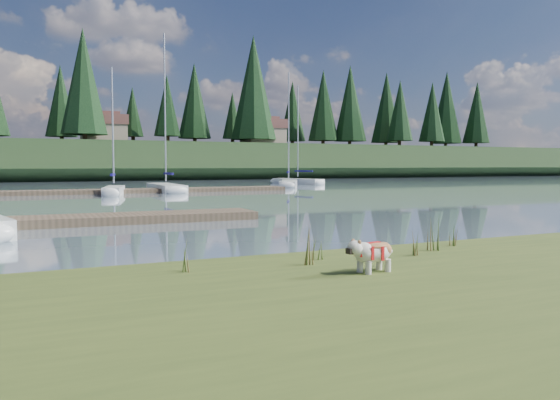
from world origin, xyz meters
name	(u,v)px	position (x,y,z in m)	size (l,w,h in m)	color
ground	(89,194)	(0.00, 30.00, 0.00)	(200.00, 200.00, 0.00)	gray
bank	(400,329)	(0.00, -6.00, 0.17)	(60.00, 9.00, 0.35)	#404D1C
ridge	(59,162)	(0.00, 73.00, 2.50)	(200.00, 20.00, 5.00)	black
bulldog	(373,251)	(1.11, -3.81, 0.69)	(0.91, 0.44, 0.54)	silver
dock_near	(26,222)	(-4.00, 9.00, 0.15)	(16.00, 2.00, 0.30)	#4C3D2C
dock_far	(118,191)	(2.00, 30.00, 0.15)	(26.00, 2.20, 0.30)	#4C3D2C
sailboat_bg_2	(115,190)	(1.56, 28.58, 0.34)	(2.36, 5.85, 8.88)	silver
sailboat_bg_3	(164,187)	(5.84, 32.07, 0.32)	(1.81, 8.43, 12.30)	silver
sailboat_bg_4	(289,183)	(19.01, 36.59, 0.33)	(4.75, 7.19, 10.95)	silver
sailboat_bg_5	(294,181)	(22.49, 42.65, 0.32)	(3.75, 7.54, 10.72)	silver
weed_0	(309,248)	(0.50, -2.80, 0.65)	(0.17, 0.14, 0.70)	#475B23
weed_1	(318,249)	(0.84, -2.50, 0.56)	(0.17, 0.14, 0.50)	#475B23
weed_2	(433,236)	(3.47, -2.47, 0.65)	(0.17, 0.14, 0.73)	#475B23
weed_3	(187,255)	(-1.59, -2.54, 0.62)	(0.17, 0.14, 0.64)	#475B23
weed_4	(416,245)	(2.80, -2.79, 0.55)	(0.17, 0.14, 0.48)	#475B23
weed_5	(454,236)	(4.29, -2.16, 0.56)	(0.17, 0.14, 0.49)	#475B23
mud_lip	(256,271)	(0.00, -1.60, 0.07)	(60.00, 0.50, 0.14)	#33281C
conifer_4	(84,81)	(3.00, 66.00, 13.09)	(6.16, 6.16, 15.10)	#382619
conifer_5	(167,106)	(15.00, 70.00, 10.83)	(3.96, 3.96, 10.35)	#382619
conifer_6	(253,88)	(28.00, 68.00, 13.99)	(7.04, 7.04, 17.00)	#382619
conifer_7	(323,105)	(42.00, 71.00, 12.19)	(5.28, 5.28, 13.20)	#382619
conifer_8	(400,110)	(55.00, 67.00, 11.51)	(4.62, 4.62, 11.77)	#382619
conifer_9	(446,108)	(68.00, 70.00, 12.87)	(5.94, 5.94, 14.62)	#382619
house_1	(103,128)	(6.00, 71.00, 7.31)	(6.30, 5.30, 4.65)	gray
house_2	(263,132)	(30.00, 69.00, 7.31)	(6.30, 5.30, 4.65)	gray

